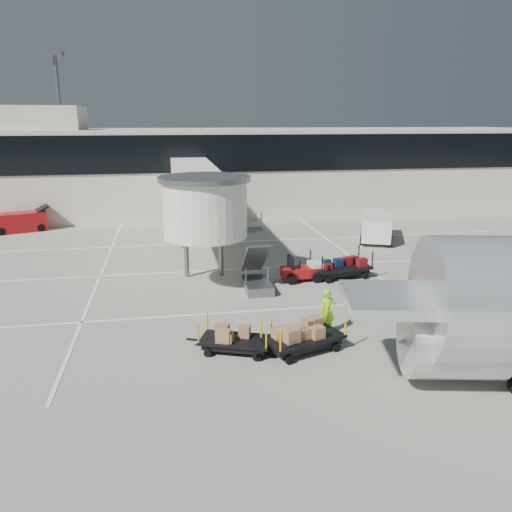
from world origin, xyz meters
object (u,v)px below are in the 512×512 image
(suitcase_cart, at_px, (341,268))
(box_cart_near, at_px, (303,337))
(belt_loader, at_px, (20,222))
(ground_worker, at_px, (327,312))
(box_cart_far, at_px, (239,341))
(baggage_tug, at_px, (302,271))
(minivan, at_px, (376,225))

(suitcase_cart, relative_size, box_cart_near, 1.07)
(belt_loader, bearing_deg, ground_worker, -72.10)
(box_cart_near, xyz_separation_m, belt_loader, (-16.91, 25.22, 0.18))
(ground_worker, distance_m, belt_loader, 30.00)
(box_cart_far, bearing_deg, suitcase_cart, 70.41)
(baggage_tug, height_order, ground_worker, ground_worker)
(box_cart_far, xyz_separation_m, minivan, (13.00, 17.02, 0.69))
(box_cart_far, distance_m, belt_loader, 28.71)
(ground_worker, distance_m, minivan, 18.29)
(box_cart_far, bearing_deg, minivan, 73.39)
(suitcase_cart, xyz_separation_m, box_cart_near, (-4.72, -8.89, 0.02))
(ground_worker, height_order, belt_loader, belt_loader)
(box_cart_near, distance_m, box_cart_far, 2.54)
(box_cart_far, bearing_deg, ground_worker, 36.44)
(box_cart_far, height_order, belt_loader, belt_loader)
(box_cart_near, height_order, box_cart_far, box_cart_near)
(box_cart_near, relative_size, belt_loader, 0.86)
(belt_loader, bearing_deg, box_cart_near, -75.99)
(minivan, bearing_deg, baggage_tug, -110.09)
(suitcase_cart, bearing_deg, box_cart_near, -127.49)
(box_cart_near, bearing_deg, baggage_tug, 55.98)
(suitcase_cart, height_order, box_cart_near, suitcase_cart)
(suitcase_cart, xyz_separation_m, box_cart_far, (-7.23, -8.51, -0.12))
(suitcase_cart, xyz_separation_m, minivan, (5.77, 8.51, 0.57))
(suitcase_cart, relative_size, minivan, 0.76)
(suitcase_cart, relative_size, ground_worker, 2.15)
(baggage_tug, distance_m, minivan, 11.91)
(minivan, bearing_deg, suitcase_cart, -100.96)
(minivan, bearing_deg, belt_loader, -172.77)
(minivan, bearing_deg, box_cart_far, -104.20)
(belt_loader, bearing_deg, suitcase_cart, -56.89)
(suitcase_cart, relative_size, box_cart_far, 1.23)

